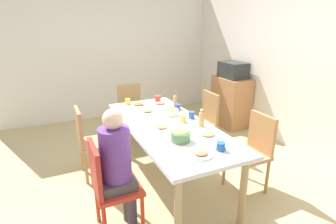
{
  "coord_description": "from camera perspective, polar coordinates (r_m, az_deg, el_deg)",
  "views": [
    {
      "loc": [
        2.57,
        -1.19,
        1.88
      ],
      "look_at": [
        0.0,
        0.0,
        0.9
      ],
      "focal_mm": 28.37,
      "sensor_mm": 36.0,
      "label": 1
    }
  ],
  "objects": [
    {
      "name": "chair_1",
      "position": [
        2.49,
        -12.67,
        -14.77
      ],
      "size": [
        0.4,
        0.4,
        0.9
      ],
      "color": "red",
      "rests_on": "ground_plane"
    },
    {
      "name": "chair_2",
      "position": [
        3.4,
        -16.59,
        -5.49
      ],
      "size": [
        0.4,
        0.4,
        0.9
      ],
      "color": "tan",
      "rests_on": "ground_plane"
    },
    {
      "name": "cup_4",
      "position": [
        3.79,
        -8.62,
        2.19
      ],
      "size": [
        0.11,
        0.07,
        0.09
      ],
      "color": "#DEC94A",
      "rests_on": "dining_table"
    },
    {
      "name": "cup_0",
      "position": [
        3.23,
        5.09,
        -0.66
      ],
      "size": [
        0.11,
        0.08,
        0.09
      ],
      "color": "#385BA4",
      "rests_on": "dining_table"
    },
    {
      "name": "plate_1",
      "position": [
        2.76,
        8.47,
        -4.94
      ],
      "size": [
        0.25,
        0.25,
        0.04
      ],
      "color": "white",
      "rests_on": "dining_table"
    },
    {
      "name": "bowl_0",
      "position": [
        3.33,
        0.63,
        0.08
      ],
      "size": [
        0.2,
        0.2,
        0.09
      ],
      "color": "beige",
      "rests_on": "dining_table"
    },
    {
      "name": "plate_3",
      "position": [
        2.38,
        7.06,
        -8.94
      ],
      "size": [
        0.22,
        0.22,
        0.04
      ],
      "color": "silver",
      "rests_on": "dining_table"
    },
    {
      "name": "wall_left",
      "position": [
        5.49,
        -12.48,
        12.56
      ],
      "size": [
        0.12,
        4.43,
        2.6
      ],
      "primitive_type": "cube",
      "color": "white",
      "rests_on": "ground_plane"
    },
    {
      "name": "ground_plane",
      "position": [
        3.4,
        0.0,
        -14.51
      ],
      "size": [
        6.47,
        6.47,
        0.0
      ],
      "primitive_type": "plane",
      "color": "tan"
    },
    {
      "name": "plate_4",
      "position": [
        3.43,
        -4.45,
        0.06
      ],
      "size": [
        0.22,
        0.22,
        0.04
      ],
      "color": "silver",
      "rests_on": "dining_table"
    },
    {
      "name": "cup_2",
      "position": [
        3.1,
        3.32,
        -1.46
      ],
      "size": [
        0.11,
        0.07,
        0.09
      ],
      "color": "#EFCF56",
      "rests_on": "dining_table"
    },
    {
      "name": "microwave",
      "position": [
        4.94,
        13.82,
        8.74
      ],
      "size": [
        0.48,
        0.36,
        0.28
      ],
      "primitive_type": "cube",
      "color": "#282E2C",
      "rests_on": "side_cabinet"
    },
    {
      "name": "plate_2",
      "position": [
        3.72,
        -6.34,
        1.5
      ],
      "size": [
        0.26,
        0.26,
        0.04
      ],
      "color": "silver",
      "rests_on": "dining_table"
    },
    {
      "name": "dining_table",
      "position": [
        3.08,
        0.0,
        -4.04
      ],
      "size": [
        2.09,
        0.89,
        0.75
      ],
      "color": "white",
      "rests_on": "ground_plane"
    },
    {
      "name": "chair_3",
      "position": [
        3.18,
        17.85,
        -7.39
      ],
      "size": [
        0.4,
        0.4,
        0.9
      ],
      "color": "tan",
      "rests_on": "ground_plane"
    },
    {
      "name": "wall_back",
      "position": [
        4.26,
        27.75,
        9.1
      ],
      "size": [
        5.63,
        0.12,
        2.6
      ],
      "primitive_type": "cube",
      "color": "white",
      "rests_on": "ground_plane"
    },
    {
      "name": "cup_3",
      "position": [
        2.49,
        11.31,
        -7.28
      ],
      "size": [
        0.12,
        0.08,
        0.08
      ],
      "color": "#295FA5",
      "rests_on": "dining_table"
    },
    {
      "name": "cup_5",
      "position": [
        3.87,
        -2.23,
        2.83
      ],
      "size": [
        0.12,
        0.09,
        0.1
      ],
      "color": "#C34944",
      "rests_on": "dining_table"
    },
    {
      "name": "plate_5",
      "position": [
        3.75,
        -1.71,
        1.78
      ],
      "size": [
        0.26,
        0.26,
        0.04
      ],
      "color": "silver",
      "rests_on": "dining_table"
    },
    {
      "name": "cup_1",
      "position": [
        3.52,
        2.09,
        1.03
      ],
      "size": [
        0.12,
        0.08,
        0.08
      ],
      "color": "#3A519E",
      "rests_on": "dining_table"
    },
    {
      "name": "chair_4",
      "position": [
        4.38,
        -7.84,
        0.7
      ],
      "size": [
        0.4,
        0.4,
        0.9
      ],
      "color": "#A6824E",
      "rests_on": "ground_plane"
    },
    {
      "name": "side_cabinet",
      "position": [
        5.08,
        13.3,
        2.19
      ],
      "size": [
        0.7,
        0.44,
        0.9
      ],
      "primitive_type": "cube",
      "color": "#B07648",
      "rests_on": "ground_plane"
    },
    {
      "name": "person_1",
      "position": [
        2.4,
        -10.82,
        -10.6
      ],
      "size": [
        0.3,
        0.3,
        1.19
      ],
      "color": "#3E413F",
      "rests_on": "ground_plane"
    },
    {
      "name": "bottle_1",
      "position": [
        3.61,
        1.56,
        2.42
      ],
      "size": [
        0.05,
        0.05,
        0.2
      ],
      "color": "tan",
      "rests_on": "dining_table"
    },
    {
      "name": "bowl_1",
      "position": [
        2.62,
        2.68,
        -5.09
      ],
      "size": [
        0.2,
        0.2,
        0.11
      ],
      "color": "#54834B",
      "rests_on": "dining_table"
    },
    {
      "name": "plate_0",
      "position": [
        2.91,
        -1.37,
        -3.42
      ],
      "size": [
        0.21,
        0.21,
        0.04
      ],
      "color": "white",
      "rests_on": "dining_table"
    },
    {
      "name": "chair_0",
      "position": [
        3.93,
        7.71,
        -1.46
      ],
      "size": [
        0.4,
        0.4,
        0.9
      ],
      "color": "#A88852",
      "rests_on": "ground_plane"
    },
    {
      "name": "bottle_0",
      "position": [
        2.98,
        7.19,
        -1.41
      ],
      "size": [
        0.06,
        0.06,
        0.2
      ],
      "color": "tan",
      "rests_on": "dining_table"
    }
  ]
}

